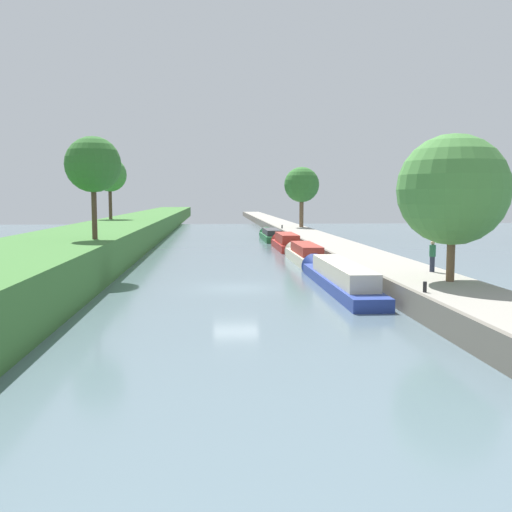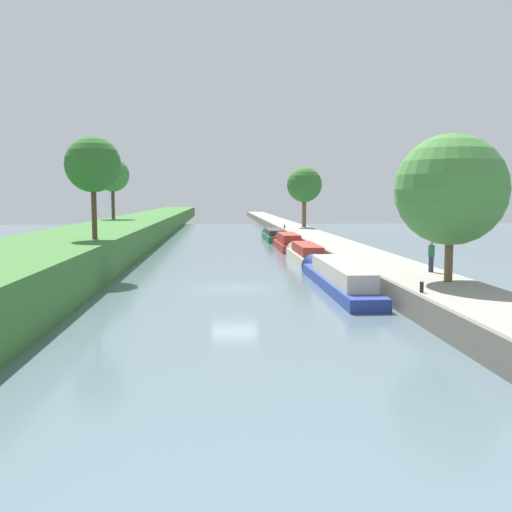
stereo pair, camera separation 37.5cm
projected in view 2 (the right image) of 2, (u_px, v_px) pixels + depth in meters
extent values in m
plane|color=slate|center=(235.00, 288.00, 32.82)|extent=(160.00, 160.00, 0.00)
cube|color=#3D7033|center=(28.00, 268.00, 31.98)|extent=(7.88, 260.00, 2.42)
cube|color=gray|center=(399.00, 277.00, 33.36)|extent=(4.15, 260.00, 1.09)
cube|color=#6B665B|center=(361.00, 277.00, 33.22)|extent=(0.25, 260.00, 1.14)
cube|color=#283D93|center=(338.00, 283.00, 32.54)|extent=(1.86, 14.16, 0.62)
cube|color=beige|center=(341.00, 271.00, 31.76)|extent=(1.53, 9.91, 0.89)
cone|color=#283D93|center=(315.00, 267.00, 40.12)|extent=(1.77, 1.12, 1.77)
cube|color=beige|center=(306.00, 258.00, 45.40)|extent=(1.87, 9.51, 0.78)
cube|color=maroon|center=(307.00, 249.00, 44.86)|extent=(1.53, 6.66, 0.73)
cone|color=beige|center=(297.00, 252.00, 50.68)|extent=(1.77, 1.12, 1.77)
cube|color=maroon|center=(288.00, 246.00, 57.21)|extent=(1.98, 9.13, 0.69)
cube|color=maroon|center=(288.00, 238.00, 56.68)|extent=(1.63, 6.39, 0.89)
cone|color=maroon|center=(282.00, 242.00, 62.33)|extent=(1.88, 1.19, 1.88)
cube|color=#1E6033|center=(273.00, 237.00, 69.44)|extent=(2.01, 10.00, 0.70)
cube|color=#333338|center=(274.00, 232.00, 68.88)|extent=(1.65, 7.00, 0.66)
cone|color=#1E6033|center=(269.00, 234.00, 75.01)|extent=(1.91, 1.20, 1.91)
cylinder|color=brown|center=(449.00, 251.00, 27.64)|extent=(0.39, 0.39, 2.89)
sphere|color=#47843D|center=(451.00, 190.00, 27.35)|extent=(5.19, 5.19, 5.19)
cylinder|color=brown|center=(304.00, 211.00, 78.42)|extent=(0.55, 0.55, 4.36)
sphere|color=#33702D|center=(304.00, 185.00, 78.07)|extent=(4.67, 4.67, 4.67)
cylinder|color=#4C3828|center=(113.00, 202.00, 71.41)|extent=(0.41, 0.41, 4.24)
sphere|color=#3D7F38|center=(112.00, 175.00, 71.09)|extent=(4.08, 4.08, 4.08)
cylinder|color=#4C3828|center=(94.00, 210.00, 37.04)|extent=(0.33, 0.33, 3.72)
sphere|color=#2D6628|center=(93.00, 164.00, 36.76)|extent=(3.49, 3.49, 3.49)
cylinder|color=#282D42|center=(431.00, 264.00, 31.28)|extent=(0.26, 0.26, 0.82)
cylinder|color=#286647|center=(431.00, 251.00, 31.21)|extent=(0.34, 0.34, 0.62)
sphere|color=tan|center=(432.00, 243.00, 31.17)|extent=(0.22, 0.22, 0.22)
cylinder|color=black|center=(422.00, 287.00, 24.54)|extent=(0.16, 0.16, 0.45)
cylinder|color=black|center=(285.00, 227.00, 75.07)|extent=(0.16, 0.16, 0.45)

